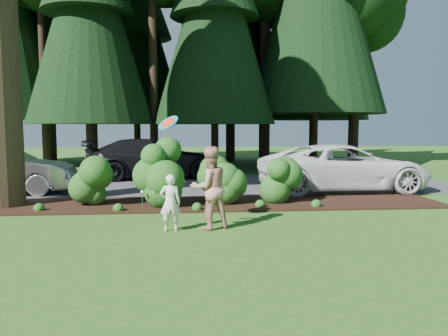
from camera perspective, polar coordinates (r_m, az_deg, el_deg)
name	(u,v)px	position (r m, az deg, el deg)	size (l,w,h in m)	color
ground	(160,232)	(9.51, -8.38, -8.29)	(80.00, 80.00, 0.00)	#265919
mulch_bed	(167,204)	(12.69, -7.51, -4.72)	(16.00, 2.50, 0.05)	black
driveway	(172,185)	(16.88, -6.87, -2.22)	(22.00, 6.00, 0.03)	#38383A
shrub_row	(193,177)	(12.45, -4.04, -1.23)	(6.53, 1.60, 1.61)	#1E4816
lily_cluster	(154,193)	(11.79, -9.18, -3.19)	(0.69, 0.09, 0.57)	#1E4816
car_silver_wagon	(0,171)	(16.11, -27.22, -0.30)	(1.65, 4.74, 1.56)	#B0B0B5
car_white_suv	(344,168)	(15.64, 15.36, 0.06)	(2.68, 5.82, 1.62)	silver
car_dark_suv	(153,158)	(19.13, -9.20, 1.24)	(2.38, 5.85, 1.70)	black
child	(170,203)	(9.47, -7.03, -4.52)	(0.45, 0.30, 1.24)	white
adult	(209,188)	(9.56, -1.92, -2.62)	(0.88, 0.69, 1.82)	#B53818
frisbee	(168,123)	(9.52, -7.29, 5.87)	(0.53, 0.45, 0.44)	teal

